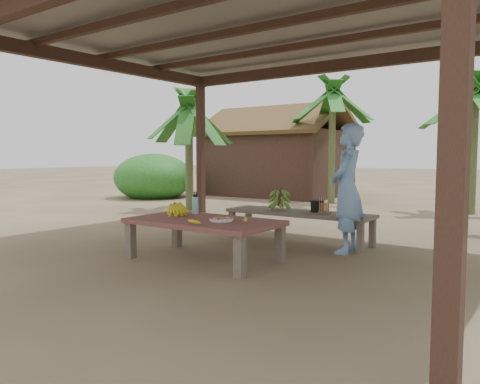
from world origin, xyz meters
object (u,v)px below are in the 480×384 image
Objects in this scene: woman at (347,189)px; bench at (298,215)px; work_table at (204,225)px; cooking_pot at (317,206)px; plate at (221,220)px; water_flask at (195,205)px; ripe_banana_bunch at (175,208)px.

bench is at bearing -116.61° from woman.
woman is at bearing 48.55° from work_table.
cooking_pot is (0.25, 0.10, 0.14)m from bench.
work_table is 0.29m from plate.
water_flask is at bearing -64.26° from woman.
cooking_pot is at bearing 70.94° from work_table.
ripe_banana_bunch reaches higher than work_table.
ripe_banana_bunch is 1.02× the size of water_flask.
plate is at bearing -5.49° from ripe_banana_bunch.
bench is 1.02m from woman.
ripe_banana_bunch is at bearing -60.09° from woman.
woman is at bearing -32.76° from cooking_pot.
water_flask is at bearing -119.98° from bench.
plate is 0.17× the size of woman.
cooking_pot is at bearing 21.53° from bench.
ripe_banana_bunch is at bearing -122.70° from cooking_pot.
work_table is 6.10× the size of ripe_banana_bunch.
ripe_banana_bunch is 1.05× the size of plate.
woman is (1.75, 1.36, 0.25)m from ripe_banana_bunch.
cooking_pot is (0.59, 1.84, 0.10)m from work_table.
work_table is 1.93m from cooking_pot.
water_flask is (0.11, 0.27, 0.03)m from ripe_banana_bunch.
work_table is 0.58m from water_flask.
plate is 0.97× the size of water_flask.
bench is 7.53× the size of water_flask.
ripe_banana_bunch is at bearing 174.51° from plate.
ripe_banana_bunch reaches higher than plate.
bench is (0.34, 1.73, -0.04)m from work_table.
cooking_pot is at bearing -130.67° from woman.
work_table is at bearing 178.90° from plate.
bench is 7.74× the size of plate.
plate is (-0.06, -1.74, 0.12)m from bench.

